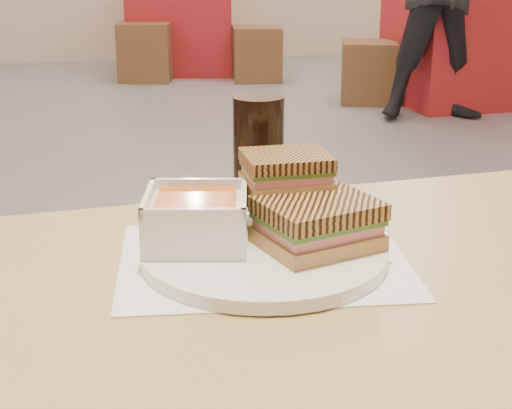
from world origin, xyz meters
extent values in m
cube|color=#A0844F|center=(0.13, -2.09, 0.73)|extent=(1.27, 0.82, 0.03)
cube|color=white|center=(0.02, -2.01, 0.75)|extent=(0.37, 0.30, 0.00)
cylinder|color=white|center=(0.02, -2.01, 0.76)|extent=(0.30, 0.30, 0.02)
cube|color=white|center=(-0.06, -1.98, 0.79)|extent=(0.14, 0.14, 0.05)
cube|color=orange|center=(-0.06, -1.98, 0.82)|extent=(0.11, 0.11, 0.01)
cube|color=white|center=(0.00, -1.99, 0.83)|extent=(0.03, 0.12, 0.01)
cube|color=white|center=(-0.12, -1.97, 0.83)|extent=(0.03, 0.12, 0.01)
cube|color=white|center=(-0.05, -1.92, 0.83)|extent=(0.12, 0.03, 0.01)
cube|color=white|center=(-0.07, -2.04, 0.83)|extent=(0.12, 0.03, 0.01)
cube|color=#A9864D|center=(0.08, -2.02, 0.78)|extent=(0.16, 0.15, 0.02)
cube|color=#DC7880|center=(0.08, -2.02, 0.79)|extent=(0.15, 0.14, 0.01)
cube|color=#386B23|center=(0.08, -2.02, 0.80)|extent=(0.16, 0.14, 0.01)
cube|color=olive|center=(0.08, -2.02, 0.82)|extent=(0.16, 0.15, 0.02)
cube|color=#A9864D|center=(0.06, -1.94, 0.83)|extent=(0.11, 0.09, 0.02)
cube|color=#DC7880|center=(0.06, -1.94, 0.84)|extent=(0.10, 0.09, 0.01)
cube|color=#386B23|center=(0.06, -1.94, 0.85)|extent=(0.11, 0.09, 0.01)
cube|color=olive|center=(0.06, -1.94, 0.86)|extent=(0.11, 0.09, 0.02)
cylinder|color=black|center=(0.05, -1.79, 0.83)|extent=(0.07, 0.07, 0.16)
cube|color=#AA1524|center=(2.30, 2.41, 0.39)|extent=(0.95, 0.95, 0.77)
cube|color=#AA1524|center=(0.44, 4.27, 0.40)|extent=(1.03, 1.03, 0.81)
cube|color=brown|center=(1.67, 2.54, 0.22)|extent=(0.48, 0.48, 0.44)
cube|color=brown|center=(2.70, 2.68, 0.21)|extent=(0.44, 0.44, 0.41)
cube|color=brown|center=(0.09, 3.79, 0.24)|extent=(0.51, 0.51, 0.49)
cube|color=brown|center=(1.02, 3.61, 0.23)|extent=(0.44, 0.44, 0.45)
camera|label=1|loc=(-0.14, -2.85, 1.12)|focal=53.41mm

